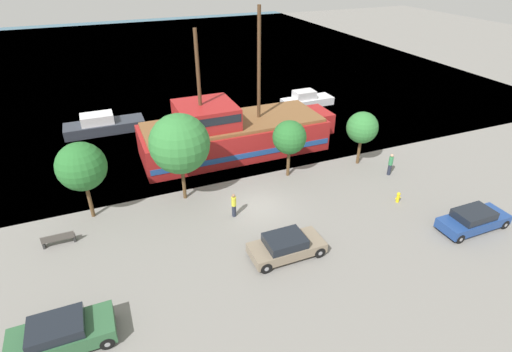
# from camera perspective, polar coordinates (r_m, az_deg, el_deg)

# --- Properties ---
(ground_plane) EXTENTS (160.00, 160.00, 0.00)m
(ground_plane) POSITION_cam_1_polar(r_m,az_deg,el_deg) (27.08, 0.26, -4.44)
(ground_plane) COLOR gray
(water_surface) EXTENTS (80.00, 80.00, 0.00)m
(water_surface) POSITION_cam_1_polar(r_m,az_deg,el_deg) (66.94, -14.98, 15.86)
(water_surface) COLOR #38667F
(water_surface) RESTS_ON ground
(pirate_ship) EXTENTS (16.61, 5.75, 11.58)m
(pirate_ship) POSITION_cam_1_polar(r_m,az_deg,el_deg) (33.73, -3.46, 6.13)
(pirate_ship) COLOR #A31E1E
(pirate_ship) RESTS_ON water_surface
(moored_boat_dockside) EXTENTS (7.21, 2.42, 1.81)m
(moored_boat_dockside) POSITION_cam_1_polar(r_m,az_deg,el_deg) (40.53, -20.98, 6.82)
(moored_boat_dockside) COLOR #2D333D
(moored_boat_dockside) RESTS_ON water_surface
(moored_boat_outer) EXTENTS (5.68, 2.04, 1.68)m
(moored_boat_outer) POSITION_cam_1_polar(r_m,az_deg,el_deg) (45.00, 7.23, 10.75)
(moored_boat_outer) COLOR silver
(moored_boat_outer) RESTS_ON water_surface
(parked_car_curb_front) EXTENTS (4.39, 1.98, 1.44)m
(parked_car_curb_front) POSITION_cam_1_polar(r_m,az_deg,el_deg) (20.46, -26.09, -19.63)
(parked_car_curb_front) COLOR #2D5B38
(parked_car_curb_front) RESTS_ON ground_plane
(parked_car_curb_mid) EXTENTS (4.55, 1.80, 1.34)m
(parked_car_curb_mid) POSITION_cam_1_polar(r_m,az_deg,el_deg) (28.20, 28.62, -5.48)
(parked_car_curb_mid) COLOR navy
(parked_car_curb_mid) RESTS_ON ground_plane
(parked_car_curb_rear) EXTENTS (4.24, 1.95, 1.34)m
(parked_car_curb_rear) POSITION_cam_1_polar(r_m,az_deg,el_deg) (22.88, 4.33, -9.93)
(parked_car_curb_rear) COLOR #7F705B
(parked_car_curb_rear) RESTS_ON ground_plane
(fire_hydrant) EXTENTS (0.42, 0.25, 0.76)m
(fire_hydrant) POSITION_cam_1_polar(r_m,az_deg,el_deg) (29.05, 19.64, -2.82)
(fire_hydrant) COLOR yellow
(fire_hydrant) RESTS_ON ground_plane
(bench_promenade_east) EXTENTS (1.79, 0.45, 0.85)m
(bench_promenade_east) POSITION_cam_1_polar(r_m,az_deg,el_deg) (26.36, -26.39, -8.03)
(bench_promenade_east) COLOR #4C4742
(bench_promenade_east) RESTS_ON ground_plane
(pedestrian_walking_near) EXTENTS (0.32, 0.32, 1.69)m
(pedestrian_walking_near) POSITION_cam_1_polar(r_m,az_deg,el_deg) (25.78, -3.18, -4.17)
(pedestrian_walking_near) COLOR #232838
(pedestrian_walking_near) RESTS_ON ground_plane
(pedestrian_walking_far) EXTENTS (0.32, 0.32, 1.76)m
(pedestrian_walking_far) POSITION_cam_1_polar(r_m,az_deg,el_deg) (32.08, 18.64, 1.60)
(pedestrian_walking_far) COLOR #232838
(pedestrian_walking_far) RESTS_ON ground_plane
(tree_row_east) EXTENTS (3.03, 3.03, 5.21)m
(tree_row_east) POSITION_cam_1_polar(r_m,az_deg,el_deg) (26.50, -23.68, 1.23)
(tree_row_east) COLOR brown
(tree_row_east) RESTS_ON ground_plane
(tree_row_mideast) EXTENTS (3.98, 3.98, 6.17)m
(tree_row_mideast) POSITION_cam_1_polar(r_m,az_deg,el_deg) (26.46, -10.87, 4.54)
(tree_row_mideast) COLOR brown
(tree_row_mideast) RESTS_ON ground_plane
(tree_row_midwest) EXTENTS (2.50, 2.50, 4.44)m
(tree_row_midwest) POSITION_cam_1_polar(r_m,az_deg,el_deg) (29.39, 4.80, 5.51)
(tree_row_midwest) COLOR brown
(tree_row_midwest) RESTS_ON ground_plane
(tree_row_west) EXTENTS (2.45, 2.45, 4.34)m
(tree_row_west) POSITION_cam_1_polar(r_m,az_deg,el_deg) (32.21, 14.94, 6.69)
(tree_row_west) COLOR brown
(tree_row_west) RESTS_ON ground_plane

